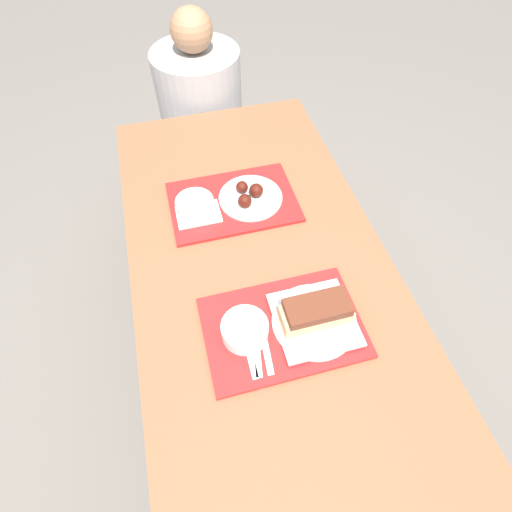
{
  "coord_description": "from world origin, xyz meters",
  "views": [
    {
      "loc": [
        -0.19,
        -0.67,
        1.73
      ],
      "look_at": [
        -0.01,
        -0.01,
        0.8
      ],
      "focal_mm": 28.0,
      "sensor_mm": 36.0,
      "label": 1
    }
  ],
  "objects_px": {
    "tray_far": "(233,202)",
    "bowl_coleslaw_near": "(245,329)",
    "tray_near": "(281,328)",
    "wings_plate_far": "(250,196)",
    "brisket_sandwich_plate": "(315,316)",
    "bowl_coleslaw_far": "(195,205)",
    "person_seated_across": "(200,99)"
  },
  "relations": [
    {
      "from": "tray_near",
      "to": "tray_far",
      "type": "height_order",
      "value": "same"
    },
    {
      "from": "brisket_sandwich_plate",
      "to": "wings_plate_far",
      "type": "xyz_separation_m",
      "value": [
        -0.05,
        0.48,
        -0.02
      ]
    },
    {
      "from": "bowl_coleslaw_far",
      "to": "tray_far",
      "type": "bearing_deg",
      "value": 6.99
    },
    {
      "from": "bowl_coleslaw_far",
      "to": "wings_plate_far",
      "type": "xyz_separation_m",
      "value": [
        0.18,
        0.01,
        -0.01
      ]
    },
    {
      "from": "tray_near",
      "to": "bowl_coleslaw_far",
      "type": "distance_m",
      "value": 0.49
    },
    {
      "from": "brisket_sandwich_plate",
      "to": "bowl_coleslaw_far",
      "type": "distance_m",
      "value": 0.53
    },
    {
      "from": "bowl_coleslaw_near",
      "to": "person_seated_across",
      "type": "xyz_separation_m",
      "value": [
        0.09,
        1.23,
        -0.11
      ]
    },
    {
      "from": "tray_near",
      "to": "bowl_coleslaw_near",
      "type": "relative_size",
      "value": 3.43
    },
    {
      "from": "tray_far",
      "to": "bowl_coleslaw_far",
      "type": "height_order",
      "value": "bowl_coleslaw_far"
    },
    {
      "from": "wings_plate_far",
      "to": "person_seated_across",
      "type": "relative_size",
      "value": 0.33
    },
    {
      "from": "tray_near",
      "to": "bowl_coleslaw_near",
      "type": "height_order",
      "value": "bowl_coleslaw_near"
    },
    {
      "from": "person_seated_across",
      "to": "tray_far",
      "type": "bearing_deg",
      "value": -90.94
    },
    {
      "from": "brisket_sandwich_plate",
      "to": "bowl_coleslaw_far",
      "type": "height_order",
      "value": "brisket_sandwich_plate"
    },
    {
      "from": "tray_far",
      "to": "person_seated_across",
      "type": "relative_size",
      "value": 0.65
    },
    {
      "from": "wings_plate_far",
      "to": "bowl_coleslaw_near",
      "type": "bearing_deg",
      "value": -105.7
    },
    {
      "from": "tray_far",
      "to": "wings_plate_far",
      "type": "xyz_separation_m",
      "value": [
        0.06,
        -0.01,
        0.02
      ]
    },
    {
      "from": "tray_far",
      "to": "bowl_coleslaw_near",
      "type": "height_order",
      "value": "bowl_coleslaw_near"
    },
    {
      "from": "brisket_sandwich_plate",
      "to": "person_seated_across",
      "type": "bearing_deg",
      "value": 94.45
    },
    {
      "from": "brisket_sandwich_plate",
      "to": "wings_plate_far",
      "type": "bearing_deg",
      "value": 96.23
    },
    {
      "from": "tray_far",
      "to": "wings_plate_far",
      "type": "distance_m",
      "value": 0.06
    },
    {
      "from": "tray_near",
      "to": "wings_plate_far",
      "type": "bearing_deg",
      "value": 85.76
    },
    {
      "from": "tray_near",
      "to": "person_seated_across",
      "type": "distance_m",
      "value": 1.23
    },
    {
      "from": "bowl_coleslaw_near",
      "to": "brisket_sandwich_plate",
      "type": "relative_size",
      "value": 0.54
    },
    {
      "from": "bowl_coleslaw_near",
      "to": "brisket_sandwich_plate",
      "type": "xyz_separation_m",
      "value": [
        0.18,
        -0.01,
        0.01
      ]
    },
    {
      "from": "brisket_sandwich_plate",
      "to": "bowl_coleslaw_near",
      "type": "bearing_deg",
      "value": 176.4
    },
    {
      "from": "tray_far",
      "to": "brisket_sandwich_plate",
      "type": "xyz_separation_m",
      "value": [
        0.11,
        -0.49,
        0.04
      ]
    },
    {
      "from": "person_seated_across",
      "to": "wings_plate_far",
      "type": "bearing_deg",
      "value": -86.69
    },
    {
      "from": "tray_near",
      "to": "wings_plate_far",
      "type": "relative_size",
      "value": 1.97
    },
    {
      "from": "bowl_coleslaw_near",
      "to": "brisket_sandwich_plate",
      "type": "height_order",
      "value": "brisket_sandwich_plate"
    },
    {
      "from": "bowl_coleslaw_far",
      "to": "person_seated_across",
      "type": "xyz_separation_m",
      "value": [
        0.14,
        0.77,
        -0.11
      ]
    },
    {
      "from": "tray_near",
      "to": "brisket_sandwich_plate",
      "type": "relative_size",
      "value": 1.85
    },
    {
      "from": "bowl_coleslaw_near",
      "to": "wings_plate_far",
      "type": "distance_m",
      "value": 0.49
    }
  ]
}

